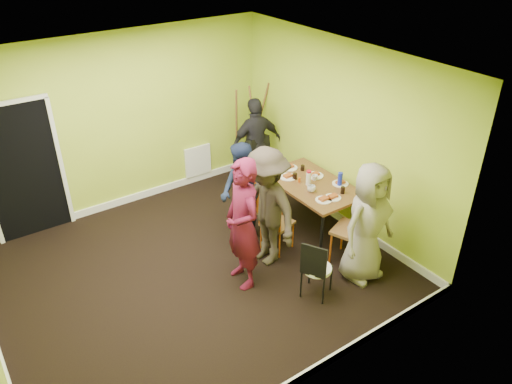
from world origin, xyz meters
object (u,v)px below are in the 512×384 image
at_px(thermos, 309,179).
at_px(person_left_near, 266,207).
at_px(easel, 250,133).
at_px(orange_bottle, 299,180).
at_px(person_left_far, 242,193).
at_px(chair_left_near, 274,220).
at_px(chair_back_end, 261,154).
at_px(person_standing, 243,225).
at_px(blue_bottle, 340,179).
at_px(dining_table, 312,187).
at_px(chair_bentwood, 316,267).
at_px(person_front_end, 368,223).
at_px(chair_left_far, 263,205).
at_px(person_back_end, 256,144).
at_px(chair_front_end, 358,226).

xyz_separation_m(thermos, person_left_near, (-0.99, -0.30, 0.00)).
relative_size(easel, orange_bottle, 22.97).
relative_size(person_left_far, person_left_near, 0.89).
distance_m(chair_left_near, chair_back_end, 1.85).
bearing_deg(person_standing, blue_bottle, 103.06).
distance_m(dining_table, thermos, 0.17).
relative_size(chair_bentwood, person_left_near, 0.49).
bearing_deg(chair_bentwood, person_left_far, 151.83).
relative_size(dining_table, orange_bottle, 19.90).
height_order(person_left_far, person_front_end, person_front_end).
distance_m(dining_table, chair_back_end, 1.41).
relative_size(chair_bentwood, orange_bottle, 11.22).
xyz_separation_m(dining_table, chair_left_near, (-0.85, -0.20, -0.17)).
height_order(chair_left_far, orange_bottle, chair_left_far).
distance_m(orange_bottle, person_back_end, 1.40).
relative_size(thermos, person_left_far, 0.13).
xyz_separation_m(chair_left_near, chair_front_end, (0.76, -0.86, 0.08)).
height_order(thermos, person_front_end, person_front_end).
bearing_deg(chair_front_end, chair_bentwood, 171.14).
distance_m(chair_back_end, chair_bentwood, 2.89).
distance_m(chair_left_near, thermos, 0.87).
relative_size(person_standing, person_back_end, 1.10).
relative_size(chair_front_end, person_back_end, 0.67).
xyz_separation_m(dining_table, thermos, (-0.07, 0.01, 0.15)).
xyz_separation_m(thermos, person_standing, (-1.50, -0.51, 0.04)).
bearing_deg(thermos, person_left_far, 160.90).
bearing_deg(person_front_end, chair_left_near, 116.89).
xyz_separation_m(chair_back_end, orange_bottle, (-0.19, -1.27, 0.12)).
xyz_separation_m(dining_table, person_back_end, (0.04, 1.53, 0.11)).
height_order(chair_left_far, thermos, chair_left_far).
relative_size(dining_table, chair_bentwood, 1.77).
distance_m(dining_table, person_left_near, 1.11).
distance_m(chair_left_far, chair_bentwood, 1.49).
distance_m(orange_bottle, person_left_far, 0.91).
bearing_deg(dining_table, person_standing, -162.29).
distance_m(easel, orange_bottle, 1.78).
xyz_separation_m(thermos, orange_bottle, (-0.06, 0.13, -0.06)).
height_order(chair_bentwood, person_standing, person_standing).
bearing_deg(person_front_end, dining_table, 77.91).
bearing_deg(person_front_end, orange_bottle, 84.17).
distance_m(chair_front_end, person_left_near, 1.26).
xyz_separation_m(dining_table, orange_bottle, (-0.14, 0.14, 0.09)).
bearing_deg(chair_front_end, chair_left_far, 95.88).
bearing_deg(chair_bentwood, person_front_end, 58.39).
xyz_separation_m(easel, person_front_end, (-0.37, -3.21, -0.03)).
xyz_separation_m(dining_table, blue_bottle, (0.28, -0.28, 0.16)).
bearing_deg(person_standing, orange_bottle, 120.40).
relative_size(chair_left_far, person_standing, 0.54).
xyz_separation_m(chair_left_far, person_left_near, (-0.30, -0.49, 0.32)).
distance_m(thermos, person_back_end, 1.53).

